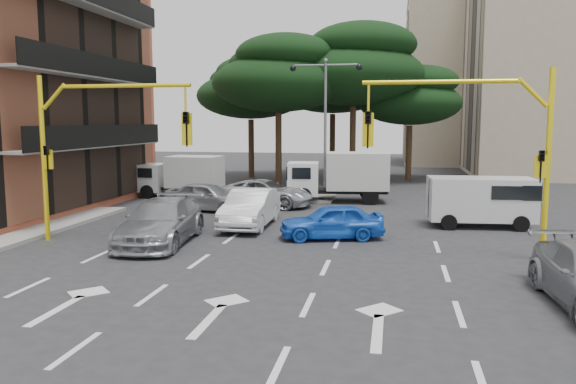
# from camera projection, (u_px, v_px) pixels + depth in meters

# --- Properties ---
(ground) EXTENTS (120.00, 120.00, 0.00)m
(ground) POSITION_uv_depth(u_px,v_px,m) (261.00, 264.00, 17.26)
(ground) COLOR #28282B
(ground) RESTS_ON ground
(median_strip) EXTENTS (1.40, 6.00, 0.15)m
(median_strip) POSITION_uv_depth(u_px,v_px,m) (325.00, 195.00, 32.84)
(median_strip) COLOR gray
(median_strip) RESTS_ON ground
(apartment_beige_far) EXTENTS (16.20, 12.15, 16.70)m
(apartment_beige_far) POSITION_uv_depth(u_px,v_px,m) (487.00, 81.00, 56.69)
(apartment_beige_far) COLOR tan
(apartment_beige_far) RESTS_ON ground
(pine_left_near) EXTENTS (9.15, 9.15, 10.23)m
(pine_left_near) POSITION_uv_depth(u_px,v_px,m) (279.00, 74.00, 38.43)
(pine_left_near) COLOR #382616
(pine_left_near) RESTS_ON ground
(pine_center) EXTENTS (9.98, 9.98, 11.16)m
(pine_center) POSITION_uv_depth(u_px,v_px,m) (354.00, 65.00, 39.36)
(pine_center) COLOR #382616
(pine_center) RESTS_ON ground
(pine_left_far) EXTENTS (8.32, 8.32, 9.30)m
(pine_left_far) POSITION_uv_depth(u_px,v_px,m) (251.00, 88.00, 42.97)
(pine_left_far) COLOR #382616
(pine_left_far) RESTS_ON ground
(pine_right) EXTENTS (7.49, 7.49, 8.37)m
(pine_right) POSITION_uv_depth(u_px,v_px,m) (411.00, 96.00, 40.83)
(pine_right) COLOR #382616
(pine_right) RESTS_ON ground
(pine_back) EXTENTS (9.15, 9.15, 10.23)m
(pine_back) POSITION_uv_depth(u_px,v_px,m) (334.00, 80.00, 44.69)
(pine_back) COLOR #382616
(pine_back) RESTS_ON ground
(signal_mast_right) EXTENTS (5.79, 0.37, 6.00)m
(signal_mast_right) POSITION_uv_depth(u_px,v_px,m) (488.00, 137.00, 17.45)
(signal_mast_right) COLOR yellow
(signal_mast_right) RESTS_ON ground
(signal_mast_left) EXTENTS (5.79, 0.37, 6.00)m
(signal_mast_left) POSITION_uv_depth(u_px,v_px,m) (88.00, 135.00, 19.97)
(signal_mast_left) COLOR yellow
(signal_mast_left) RESTS_ON ground
(street_lamp_center) EXTENTS (4.16, 0.36, 7.77)m
(street_lamp_center) POSITION_uv_depth(u_px,v_px,m) (325.00, 103.00, 32.17)
(street_lamp_center) COLOR slate
(street_lamp_center) RESTS_ON median_strip
(car_white_hatch) EXTENTS (1.70, 4.75, 1.56)m
(car_white_hatch) POSITION_uv_depth(u_px,v_px,m) (250.00, 208.00, 23.36)
(car_white_hatch) COLOR silver
(car_white_hatch) RESTS_ON ground
(car_blue_compact) EXTENTS (4.14, 2.51, 1.32)m
(car_blue_compact) POSITION_uv_depth(u_px,v_px,m) (331.00, 221.00, 20.94)
(car_blue_compact) COLOR blue
(car_blue_compact) RESTS_ON ground
(car_silver_wagon) EXTENTS (2.65, 5.56, 1.56)m
(car_silver_wagon) POSITION_uv_depth(u_px,v_px,m) (161.00, 222.00, 20.18)
(car_silver_wagon) COLOR #95989C
(car_silver_wagon) RESTS_ON ground
(car_silver_cross_a) EXTENTS (5.22, 2.89, 1.38)m
(car_silver_cross_a) POSITION_uv_depth(u_px,v_px,m) (265.00, 193.00, 28.85)
(car_silver_cross_a) COLOR #AFB1B7
(car_silver_cross_a) RESTS_ON ground
(car_silver_cross_b) EXTENTS (4.36, 2.17, 1.43)m
(car_silver_cross_b) POSITION_uv_depth(u_px,v_px,m) (207.00, 197.00, 27.43)
(car_silver_cross_b) COLOR #9C9FA4
(car_silver_cross_b) RESTS_ON ground
(van_white) EXTENTS (4.33, 2.20, 2.10)m
(van_white) POSITION_uv_depth(u_px,v_px,m) (480.00, 202.00, 23.28)
(van_white) COLOR silver
(van_white) RESTS_ON ground
(box_truck_a) EXTENTS (4.94, 2.18, 2.40)m
(box_truck_a) POSITION_uv_depth(u_px,v_px,m) (181.00, 177.00, 32.25)
(box_truck_a) COLOR silver
(box_truck_a) RESTS_ON ground
(box_truck_b) EXTENTS (5.74, 2.98, 2.70)m
(box_truck_b) POSITION_uv_depth(u_px,v_px,m) (338.00, 177.00, 30.46)
(box_truck_b) COLOR white
(box_truck_b) RESTS_ON ground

